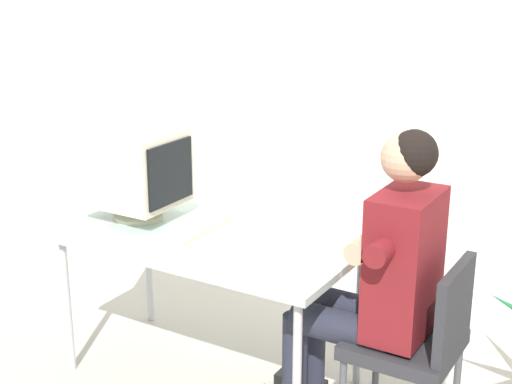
% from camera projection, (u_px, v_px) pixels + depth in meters
% --- Properties ---
extents(ground_plane, '(12.00, 12.00, 0.00)m').
position_uv_depth(ground_plane, '(212.00, 375.00, 3.56)').
color(ground_plane, '#B2ADA3').
extents(wall_back, '(8.00, 0.10, 3.00)m').
position_uv_depth(wall_back, '(394.00, 39.00, 4.11)').
color(wall_back, silver).
rests_on(wall_back, ground_plane).
extents(desk, '(1.36, 0.73, 0.72)m').
position_uv_depth(desk, '(209.00, 246.00, 3.37)').
color(desk, '#B7B7BC').
rests_on(desk, ground_plane).
extents(crt_monitor, '(0.41, 0.38, 0.43)m').
position_uv_depth(crt_monitor, '(137.00, 168.00, 3.51)').
color(crt_monitor, beige).
rests_on(crt_monitor, desk).
extents(keyboard, '(0.16, 0.43, 0.03)m').
position_uv_depth(keyboard, '(197.00, 227.00, 3.42)').
color(keyboard, beige).
rests_on(keyboard, desk).
extents(office_chair, '(0.42, 0.42, 0.80)m').
position_uv_depth(office_chair, '(418.00, 338.00, 2.96)').
color(office_chair, '#4C4C51').
rests_on(office_chair, ground_plane).
extents(person_seated, '(0.72, 0.56, 1.31)m').
position_uv_depth(person_seated, '(378.00, 275.00, 2.98)').
color(person_seated, maroon).
rests_on(person_seated, ground_plane).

